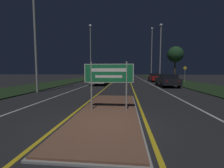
# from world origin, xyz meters

# --- Properties ---
(ground_plane) EXTENTS (160.00, 160.00, 0.00)m
(ground_plane) POSITION_xyz_m (0.00, 0.00, 0.00)
(ground_plane) COLOR #232326
(median_island) EXTENTS (2.51, 7.75, 0.10)m
(median_island) POSITION_xyz_m (0.00, 1.74, 0.04)
(median_island) COLOR #999993
(median_island) RESTS_ON ground_plane
(verge_left) EXTENTS (5.00, 100.00, 0.08)m
(verge_left) POSITION_xyz_m (-9.50, 20.00, 0.04)
(verge_left) COLOR #1E3319
(verge_left) RESTS_ON ground_plane
(verge_right) EXTENTS (5.00, 100.00, 0.08)m
(verge_right) POSITION_xyz_m (9.50, 20.00, 0.04)
(verge_right) COLOR #1E3319
(verge_right) RESTS_ON ground_plane
(centre_line_yellow_left) EXTENTS (0.12, 70.00, 0.01)m
(centre_line_yellow_left) POSITION_xyz_m (-1.45, 25.00, 0.00)
(centre_line_yellow_left) COLOR gold
(centre_line_yellow_left) RESTS_ON ground_plane
(centre_line_yellow_right) EXTENTS (0.12, 70.00, 0.01)m
(centre_line_yellow_right) POSITION_xyz_m (1.45, 25.00, 0.00)
(centre_line_yellow_right) COLOR gold
(centre_line_yellow_right) RESTS_ON ground_plane
(lane_line_white_left) EXTENTS (0.12, 70.00, 0.01)m
(lane_line_white_left) POSITION_xyz_m (-4.20, 25.00, 0.00)
(lane_line_white_left) COLOR silver
(lane_line_white_left) RESTS_ON ground_plane
(lane_line_white_right) EXTENTS (0.12, 70.00, 0.01)m
(lane_line_white_right) POSITION_xyz_m (4.20, 25.00, 0.00)
(lane_line_white_right) COLOR silver
(lane_line_white_right) RESTS_ON ground_plane
(edge_line_white_left) EXTENTS (0.10, 70.00, 0.01)m
(edge_line_white_left) POSITION_xyz_m (-7.20, 25.00, 0.00)
(edge_line_white_left) COLOR silver
(edge_line_white_left) RESTS_ON ground_plane
(edge_line_white_right) EXTENTS (0.10, 70.00, 0.01)m
(edge_line_white_right) POSITION_xyz_m (7.20, 25.00, 0.00)
(edge_line_white_right) COLOR silver
(edge_line_white_right) RESTS_ON ground_plane
(highway_sign) EXTENTS (2.14, 0.07, 2.10)m
(highway_sign) POSITION_xyz_m (0.00, 1.73, 1.59)
(highway_sign) COLOR #9E9E99
(highway_sign) RESTS_ON median_island
(streetlight_left_near) EXTENTS (0.45, 0.45, 10.25)m
(streetlight_left_near) POSITION_xyz_m (-6.69, 7.15, 6.08)
(streetlight_left_near) COLOR #9E9E99
(streetlight_left_near) RESTS_ON ground_plane
(streetlight_left_far) EXTENTS (0.54, 0.54, 10.96)m
(streetlight_left_far) POSITION_xyz_m (-6.35, 24.95, 6.95)
(streetlight_left_far) COLOR #9E9E99
(streetlight_left_far) RESTS_ON ground_plane
(streetlight_right_near) EXTENTS (0.45, 0.45, 9.26)m
(streetlight_right_near) POSITION_xyz_m (6.16, 20.12, 5.56)
(streetlight_right_near) COLOR #9E9E99
(streetlight_right_near) RESTS_ON ground_plane
(streetlight_right_far) EXTENTS (0.45, 0.45, 10.98)m
(streetlight_right_far) POSITION_xyz_m (6.13, 28.34, 6.43)
(streetlight_right_far) COLOR #9E9E99
(streetlight_right_far) RESTS_ON ground_plane
(car_receding_0) EXTENTS (2.00, 4.71, 1.47)m
(car_receding_0) POSITION_xyz_m (5.51, 13.22, 0.78)
(car_receding_0) COLOR black
(car_receding_0) RESTS_ON ground_plane
(car_receding_1) EXTENTS (2.03, 4.66, 1.47)m
(car_receding_1) POSITION_xyz_m (5.86, 22.05, 0.77)
(car_receding_1) COLOR maroon
(car_receding_1) RESTS_ON ground_plane
(car_approaching_0) EXTENTS (1.95, 4.33, 1.34)m
(car_approaching_0) POSITION_xyz_m (-2.72, 14.64, 0.73)
(car_approaching_0) COLOR silver
(car_approaching_0) RESTS_ON ground_plane
(car_approaching_1) EXTENTS (2.01, 4.12, 1.39)m
(car_approaching_1) POSITION_xyz_m (-5.94, 29.87, 0.76)
(car_approaching_1) COLOR black
(car_approaching_1) RESTS_ON ground_plane
(warning_sign) EXTENTS (0.60, 0.06, 2.52)m
(warning_sign) POSITION_xyz_m (9.70, 19.19, 1.59)
(warning_sign) COLOR #9E9E99
(warning_sign) RESTS_ON verge_right
(roadside_palm_right) EXTENTS (2.55, 2.55, 5.73)m
(roadside_palm_right) POSITION_xyz_m (8.66, 20.72, 4.50)
(roadside_palm_right) COLOR #4C3823
(roadside_palm_right) RESTS_ON verge_right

